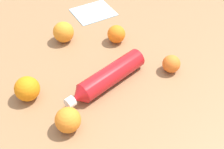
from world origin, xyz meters
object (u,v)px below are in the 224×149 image
at_px(orange_0, 63,32).
at_px(orange_4, 116,34).
at_px(water_bottle, 107,78).
at_px(orange_3, 27,89).
at_px(orange_1, 171,64).
at_px(orange_2, 68,120).
at_px(folded_napkin, 93,12).

xyz_separation_m(orange_0, orange_4, (-0.10, -0.18, -0.01)).
bearing_deg(water_bottle, orange_3, -31.12).
distance_m(orange_1, orange_2, 0.42).
bearing_deg(orange_1, orange_0, 40.19).
xyz_separation_m(orange_3, orange_4, (0.14, -0.39, -0.01)).
relative_size(orange_2, orange_4, 1.08).
relative_size(water_bottle, orange_2, 4.15).
bearing_deg(orange_2, orange_4, -45.00).
bearing_deg(folded_napkin, orange_1, -168.66).
height_order(water_bottle, orange_1, water_bottle).
relative_size(orange_0, orange_3, 1.01).
relative_size(orange_1, folded_napkin, 0.36).
xyz_separation_m(orange_1, folded_napkin, (0.47, 0.10, -0.03)).
relative_size(orange_0, orange_4, 1.16).
bearing_deg(orange_4, orange_2, 135.00).
bearing_deg(water_bottle, folded_napkin, -125.21).
xyz_separation_m(orange_1, orange_2, (-0.08, 0.41, 0.01)).
xyz_separation_m(water_bottle, orange_4, (0.20, -0.14, 0.00)).
distance_m(orange_2, orange_4, 0.45).
bearing_deg(orange_1, orange_4, 22.32).
bearing_deg(orange_3, orange_2, -156.38).
distance_m(orange_1, orange_3, 0.50).
xyz_separation_m(orange_0, folded_napkin, (0.14, -0.19, -0.04)).
xyz_separation_m(orange_2, orange_3, (0.17, 0.08, 0.00)).
xyz_separation_m(orange_3, folded_napkin, (0.38, -0.39, -0.04)).
relative_size(orange_0, folded_napkin, 0.47).
height_order(water_bottle, orange_3, orange_3).
relative_size(orange_4, folded_napkin, 0.40).
bearing_deg(orange_2, orange_3, 23.62).
bearing_deg(orange_0, orange_2, 162.45).
height_order(water_bottle, orange_2, orange_2).
bearing_deg(folded_napkin, orange_2, 150.07).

